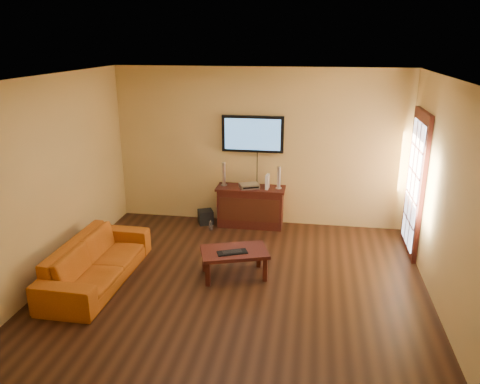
% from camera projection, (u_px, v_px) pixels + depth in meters
% --- Properties ---
extents(ground_plane, '(5.00, 5.00, 0.00)m').
position_uv_depth(ground_plane, '(234.00, 291.00, 6.10)').
color(ground_plane, black).
rests_on(ground_plane, ground).
extents(room_walls, '(5.00, 5.00, 5.00)m').
position_uv_depth(room_walls, '(242.00, 154.00, 6.15)').
color(room_walls, tan).
rests_on(room_walls, ground).
extents(french_door, '(0.07, 1.02, 2.22)m').
position_uv_depth(french_door, '(415.00, 185.00, 6.98)').
color(french_door, black).
rests_on(french_door, ground).
extents(media_console, '(1.18, 0.45, 0.70)m').
position_uv_depth(media_console, '(251.00, 206.00, 8.12)').
color(media_console, black).
rests_on(media_console, ground).
extents(television, '(1.05, 0.08, 0.62)m').
position_uv_depth(television, '(253.00, 134.00, 7.91)').
color(television, black).
rests_on(television, ground).
extents(coffee_table, '(1.02, 0.80, 0.39)m').
position_uv_depth(coffee_table, '(234.00, 254.00, 6.39)').
color(coffee_table, black).
rests_on(coffee_table, ground).
extents(sofa, '(0.61, 1.99, 0.78)m').
position_uv_depth(sofa, '(96.00, 255.00, 6.24)').
color(sofa, '#AC5313').
rests_on(sofa, ground).
extents(speaker_left, '(0.11, 0.11, 0.41)m').
position_uv_depth(speaker_left, '(224.00, 175.00, 8.06)').
color(speaker_left, silver).
rests_on(speaker_left, media_console).
extents(speaker_right, '(0.10, 0.10, 0.38)m').
position_uv_depth(speaker_right, '(279.00, 179.00, 7.90)').
color(speaker_right, silver).
rests_on(speaker_right, media_console).
extents(av_receiver, '(0.39, 0.34, 0.07)m').
position_uv_depth(av_receiver, '(249.00, 186.00, 7.98)').
color(av_receiver, silver).
rests_on(av_receiver, media_console).
extents(game_console, '(0.06, 0.18, 0.24)m').
position_uv_depth(game_console, '(267.00, 182.00, 7.91)').
color(game_console, white).
rests_on(game_console, media_console).
extents(subwoofer, '(0.33, 0.33, 0.25)m').
position_uv_depth(subwoofer, '(206.00, 217.00, 8.28)').
color(subwoofer, black).
rests_on(subwoofer, ground).
extents(bottle, '(0.06, 0.06, 0.18)m').
position_uv_depth(bottle, '(211.00, 226.00, 8.00)').
color(bottle, white).
rests_on(bottle, ground).
extents(keyboard, '(0.43, 0.30, 0.02)m').
position_uv_depth(keyboard, '(232.00, 252.00, 6.29)').
color(keyboard, black).
rests_on(keyboard, coffee_table).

